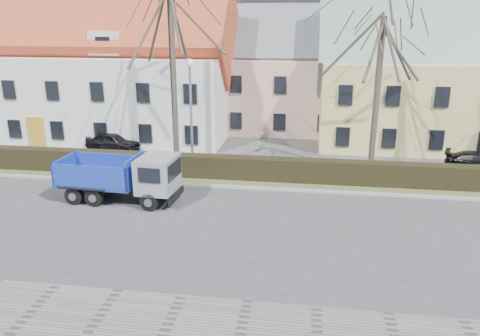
% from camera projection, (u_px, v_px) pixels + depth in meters
% --- Properties ---
extents(ground, '(120.00, 120.00, 0.00)m').
position_uv_depth(ground, '(169.00, 220.00, 21.57)').
color(ground, '#3D3D3F').
extents(curb_far, '(80.00, 0.30, 0.12)m').
position_uv_depth(curb_far, '(193.00, 185.00, 25.88)').
color(curb_far, gray).
rests_on(curb_far, ground).
extents(grass_strip, '(80.00, 3.00, 0.10)m').
position_uv_depth(grass_strip, '(199.00, 176.00, 27.39)').
color(grass_strip, '#4A502D').
rests_on(grass_strip, ground).
extents(hedge, '(60.00, 0.90, 1.30)m').
position_uv_depth(hedge, '(198.00, 167.00, 27.02)').
color(hedge, black).
rests_on(hedge, ground).
extents(building_white, '(26.80, 10.80, 9.50)m').
position_uv_depth(building_white, '(65.00, 73.00, 36.97)').
color(building_white, silver).
rests_on(building_white, ground).
extents(building_pink, '(10.80, 8.80, 8.00)m').
position_uv_depth(building_pink, '(283.00, 80.00, 38.63)').
color(building_pink, tan).
rests_on(building_pink, ground).
extents(building_yellow, '(18.80, 10.80, 8.50)m').
position_uv_depth(building_yellow, '(446.00, 84.00, 34.08)').
color(building_yellow, '#CBBD6F').
rests_on(building_yellow, ground).
extents(tree_1, '(9.20, 9.20, 12.65)m').
position_uv_depth(tree_1, '(173.00, 63.00, 27.91)').
color(tree_1, '#3D342A').
rests_on(tree_1, ground).
extents(tree_2, '(8.00, 8.00, 11.00)m').
position_uv_depth(tree_2, '(378.00, 80.00, 26.51)').
color(tree_2, '#3D342A').
rests_on(tree_2, ground).
extents(dump_truck, '(6.44, 2.71, 2.53)m').
position_uv_depth(dump_truck, '(115.00, 177.00, 23.50)').
color(dump_truck, navy).
rests_on(dump_truck, ground).
extents(streetlight, '(0.53, 0.53, 6.78)m').
position_uv_depth(streetlight, '(191.00, 117.00, 27.20)').
color(streetlight, gray).
rests_on(streetlight, ground).
extents(cart_frame, '(0.77, 0.62, 0.61)m').
position_uv_depth(cart_frame, '(85.00, 174.00, 26.92)').
color(cart_frame, silver).
rests_on(cart_frame, ground).
extents(parked_car_a, '(4.06, 2.13, 1.32)m').
position_uv_depth(parked_car_a, '(113.00, 141.00, 32.60)').
color(parked_car_a, black).
rests_on(parked_car_a, ground).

